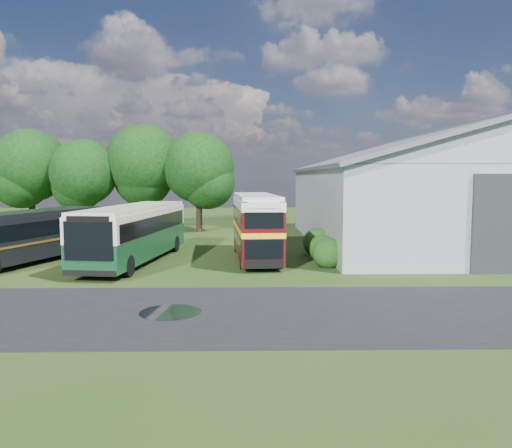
{
  "coord_description": "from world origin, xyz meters",
  "views": [
    {
      "loc": [
        1.24,
        -20.44,
        4.79
      ],
      "look_at": [
        1.76,
        8.0,
        2.15
      ],
      "focal_mm": 35.0,
      "sensor_mm": 36.0,
      "label": 1
    }
  ],
  "objects_px": {
    "bus_dark_single": "(28,236)",
    "bus_maroon_double": "(256,227)",
    "storage_shed": "(434,186)",
    "bus_green_single": "(134,232)"
  },
  "relations": [
    {
      "from": "bus_dark_single",
      "to": "bus_maroon_double",
      "type": "bearing_deg",
      "value": 22.27
    },
    {
      "from": "storage_shed",
      "to": "bus_green_single",
      "type": "distance_m",
      "value": 21.89
    },
    {
      "from": "bus_maroon_double",
      "to": "bus_dark_single",
      "type": "distance_m",
      "value": 12.86
    },
    {
      "from": "bus_green_single",
      "to": "bus_dark_single",
      "type": "height_order",
      "value": "bus_green_single"
    },
    {
      "from": "storage_shed",
      "to": "bus_green_single",
      "type": "relative_size",
      "value": 2.08
    },
    {
      "from": "storage_shed",
      "to": "bus_maroon_double",
      "type": "distance_m",
      "value": 15.32
    },
    {
      "from": "bus_dark_single",
      "to": "storage_shed",
      "type": "bearing_deg",
      "value": 35.66
    },
    {
      "from": "storage_shed",
      "to": "bus_dark_single",
      "type": "bearing_deg",
      "value": -162.11
    },
    {
      "from": "storage_shed",
      "to": "bus_maroon_double",
      "type": "relative_size",
      "value": 2.74
    },
    {
      "from": "storage_shed",
      "to": "bus_green_single",
      "type": "xyz_separation_m",
      "value": [
        -20.14,
        -8.22,
        -2.45
      ]
    }
  ]
}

